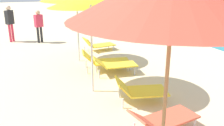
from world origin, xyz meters
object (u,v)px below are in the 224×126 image
lounger_second_shoreside (163,119)px  person_walking_near (10,20)px  lounger_third_shoreside (114,64)px  umbrella_farthest (77,2)px  lounger_third_inland (140,90)px  lounger_farthest_shoreside (98,44)px  lounger_farthest_inland (105,60)px  person_walking_mid (39,23)px

lounger_second_shoreside → person_walking_near: size_ratio=0.84×
lounger_third_shoreside → umbrella_farthest: 2.57m
lounger_third_shoreside → person_walking_near: 6.64m
lounger_second_shoreside → lounger_third_inland: (0.14, 1.29, 0.01)m
lounger_third_shoreside → person_walking_near: person_walking_near is taller
lounger_third_inland → lounger_farthest_shoreside: lounger_farthest_shoreside is taller
lounger_second_shoreside → lounger_third_shoreside: lounger_third_shoreside is taller
lounger_second_shoreside → lounger_farthest_shoreside: size_ratio=1.06×
lounger_farthest_shoreside → lounger_farthest_inland: (-0.47, -2.33, 0.06)m
lounger_second_shoreside → lounger_third_shoreside: bearing=76.1°
person_walking_near → lounger_farthest_inland: bearing=163.2°
lounger_third_shoreside → lounger_second_shoreside: bearing=-87.6°
person_walking_near → person_walking_mid: 1.44m
umbrella_farthest → lounger_farthest_inland: size_ratio=1.45×
lounger_third_shoreside → lounger_farthest_inland: bearing=111.8°
umbrella_farthest → lounger_farthest_shoreside: size_ratio=1.71×
lounger_second_shoreside → lounger_third_shoreside: size_ratio=1.03×
lounger_third_shoreside → person_walking_mid: (-1.85, 5.15, 0.59)m
lounger_third_inland → person_walking_near: (-3.07, 7.76, 0.75)m
lounger_third_inland → lounger_farthest_inland: lounger_farthest_inland is taller
lounger_third_inland → umbrella_farthest: 4.13m
umbrella_farthest → lounger_farthest_inland: (0.59, -1.23, -1.77)m
lounger_farthest_shoreside → person_walking_near: person_walking_near is taller
lounger_third_shoreside → lounger_third_inland: lounger_third_shoreside is taller
lounger_farthest_shoreside → lounger_farthest_inland: 2.38m
lounger_third_shoreside → person_walking_mid: 5.51m
person_walking_mid → lounger_third_shoreside: bearing=-5.0°
lounger_third_shoreside → lounger_third_inland: bearing=-85.7°
lounger_farthest_inland → person_walking_mid: person_walking_mid is taller
person_walking_near → lounger_second_shoreside: bearing=151.9°
lounger_third_inland → lounger_farthest_inland: size_ratio=0.81×
lounger_farthest_shoreside → lounger_farthest_inland: size_ratio=0.85×
lounger_second_shoreside → lounger_farthest_inland: (0.05, 3.72, 0.03)m
umbrella_farthest → lounger_second_shoreside: bearing=-83.8°
umbrella_farthest → lounger_farthest_shoreside: 2.38m
umbrella_farthest → person_walking_mid: 3.82m
lounger_third_inland → lounger_second_shoreside: bearing=-83.4°
umbrella_farthest → lounger_third_inland: bearing=-79.6°
lounger_third_shoreside → lounger_farthest_inland: (-0.14, 0.48, -0.00)m
umbrella_farthest → person_walking_near: 4.87m
lounger_farthest_inland → person_walking_near: person_walking_near is taller
lounger_second_shoreside → lounger_farthest_inland: bearing=78.7°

